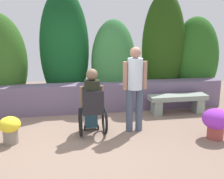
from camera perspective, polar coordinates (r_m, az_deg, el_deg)
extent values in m
plane|color=#836A5B|center=(5.46, -5.66, -9.94)|extent=(11.26, 11.26, 0.00)
cube|color=slate|center=(6.93, -6.86, -1.74)|extent=(7.38, 0.45, 0.70)
ellipsoid|color=#11451D|center=(7.40, -9.69, 8.27)|extent=(1.27, 0.89, 3.02)
ellipsoid|color=#326E36|center=(7.34, 0.30, 5.41)|extent=(1.17, 0.82, 2.26)
ellipsoid|color=#224210|center=(7.81, 10.47, 8.33)|extent=(1.20, 0.84, 2.98)
ellipsoid|color=#265C1C|center=(8.27, 16.62, 6.06)|extent=(1.37, 0.96, 2.34)
cube|color=gray|center=(6.81, 9.11, -3.67)|extent=(0.20, 0.32, 0.34)
cube|color=gray|center=(7.23, 17.19, -3.10)|extent=(0.20, 0.32, 0.34)
cube|color=gray|center=(6.94, 13.37, -1.57)|extent=(1.43, 0.38, 0.12)
cube|color=black|center=(5.45, -4.04, -4.33)|extent=(0.40, 0.40, 0.06)
cube|color=black|center=(5.21, -3.86, -2.53)|extent=(0.40, 0.04, 0.40)
cube|color=black|center=(5.88, -4.31, -7.10)|extent=(0.28, 0.12, 0.03)
torus|color=black|center=(5.50, -6.50, -6.63)|extent=(0.05, 0.56, 0.56)
torus|color=black|center=(5.55, -1.52, -6.37)|extent=(0.05, 0.56, 0.56)
cylinder|color=black|center=(5.82, -5.62, -7.87)|extent=(0.03, 0.10, 0.10)
cylinder|color=black|center=(5.85, -2.86, -7.72)|extent=(0.03, 0.10, 0.10)
cube|color=#2B5365|center=(5.51, -4.17, -2.93)|extent=(0.30, 0.40, 0.16)
cube|color=#2B5365|center=(5.80, -4.32, -5.64)|extent=(0.26, 0.14, 0.43)
cylinder|color=black|center=(5.33, -4.08, -0.71)|extent=(0.30, 0.30, 0.50)
cylinder|color=brown|center=(5.39, -6.14, -1.47)|extent=(0.08, 0.08, 0.40)
cylinder|color=brown|center=(5.43, -2.14, -1.29)|extent=(0.08, 0.08, 0.40)
sphere|color=brown|center=(5.25, -4.14, 3.10)|extent=(0.22, 0.22, 0.22)
cylinder|color=#435066|center=(5.65, 3.61, -4.30)|extent=(0.14, 0.14, 0.88)
cylinder|color=#435066|center=(5.70, 5.57, -4.18)|extent=(0.14, 0.14, 0.88)
cylinder|color=silver|center=(5.49, 4.74, 3.21)|extent=(0.30, 0.30, 0.62)
cylinder|color=#A97760|center=(5.45, 2.70, 2.83)|extent=(0.09, 0.09, 0.55)
cylinder|color=#A97760|center=(5.55, 6.73, 2.95)|extent=(0.09, 0.09, 0.55)
sphere|color=#A97760|center=(5.43, 4.83, 7.55)|extent=(0.22, 0.22, 0.22)
cylinder|color=gray|center=(5.51, -20.05, -8.92)|extent=(0.27, 0.27, 0.28)
ellipsoid|color=#18540E|center=(5.45, -20.20, -7.18)|extent=(0.30, 0.30, 0.10)
ellipsoid|color=yellow|center=(5.43, -20.24, -6.75)|extent=(0.39, 0.39, 0.29)
cylinder|color=#9E433C|center=(5.75, 20.41, -8.01)|extent=(0.31, 0.31, 0.28)
ellipsoid|color=#265C15|center=(5.68, 20.57, -6.22)|extent=(0.34, 0.34, 0.14)
ellipsoid|color=purple|center=(5.66, 20.62, -5.66)|extent=(0.53, 0.53, 0.39)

